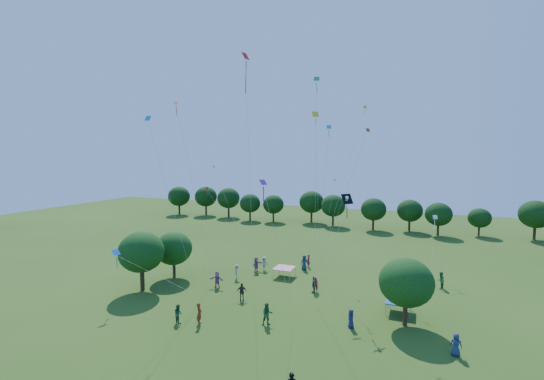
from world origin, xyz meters
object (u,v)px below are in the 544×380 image
(red_high_kite, at_px, (247,95))
(near_tree_west, at_px, (141,252))
(near_tree_north, at_px, (174,248))
(tent_blue, at_px, (399,301))
(pirate_kite, at_px, (346,201))
(tent_red_stripe, at_px, (284,268))
(near_tree_east, at_px, (406,282))

(red_high_kite, bearing_deg, near_tree_west, -164.43)
(near_tree_west, xyz_separation_m, near_tree_north, (0.52, 4.61, -0.67))
(tent_blue, distance_m, red_high_kite, 23.72)
(near_tree_west, distance_m, red_high_kite, 19.37)
(tent_blue, relative_size, pirate_kite, 0.24)
(tent_red_stripe, height_order, pirate_kite, pirate_kite)
(tent_red_stripe, relative_size, pirate_kite, 0.24)
(near_tree_west, relative_size, tent_blue, 2.83)
(near_tree_east, distance_m, pirate_kite, 8.63)
(near_tree_west, relative_size, near_tree_east, 1.10)
(tent_red_stripe, relative_size, red_high_kite, 0.10)
(near_tree_east, relative_size, tent_blue, 2.58)
(near_tree_north, bearing_deg, tent_red_stripe, 23.41)
(tent_red_stripe, height_order, red_high_kite, red_high_kite)
(near_tree_north, relative_size, red_high_kite, 0.24)
(near_tree_west, height_order, tent_blue, near_tree_west)
(tent_red_stripe, xyz_separation_m, tent_blue, (12.90, -5.16, 0.00))
(near_tree_west, height_order, near_tree_east, near_tree_west)
(pirate_kite, bearing_deg, red_high_kite, -171.44)
(near_tree_east, bearing_deg, tent_red_stripe, 150.84)
(tent_red_stripe, bearing_deg, near_tree_north, -156.59)
(tent_blue, bearing_deg, near_tree_west, -169.79)
(near_tree_north, bearing_deg, near_tree_west, -96.44)
(tent_blue, bearing_deg, near_tree_east, -74.96)
(tent_red_stripe, bearing_deg, pirate_kite, -33.02)
(pirate_kite, bearing_deg, tent_red_stripe, 146.98)
(near_tree_north, distance_m, near_tree_east, 25.39)
(near_tree_west, xyz_separation_m, red_high_kite, (10.83, 3.02, 15.78))
(tent_red_stripe, bearing_deg, red_high_kite, -101.89)
(near_tree_north, height_order, tent_red_stripe, near_tree_north)
(tent_red_stripe, relative_size, tent_blue, 1.00)
(near_tree_east, distance_m, tent_red_stripe, 15.74)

